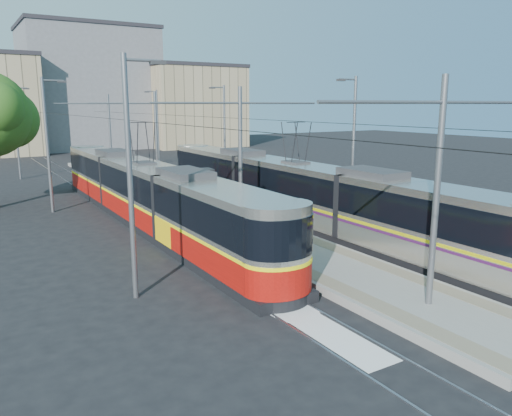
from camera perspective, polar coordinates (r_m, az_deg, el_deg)
ground at (r=19.57m, az=9.98°, el=-7.63°), size 160.00×160.00×0.00m
platform at (r=33.75m, az=-9.29°, el=0.88°), size 4.00×50.00×0.30m
tactile_strip_left at (r=33.22m, az=-11.62°, el=0.89°), size 0.70×50.00×0.01m
tactile_strip_right at (r=34.28m, az=-7.06°, el=1.37°), size 0.70×50.00×0.01m
rails at (r=33.78m, az=-9.29°, el=0.65°), size 8.71×70.00×0.03m
track_arrow at (r=15.28m, az=7.10°, el=-13.24°), size 1.20×5.00×0.01m
tram_left at (r=27.86m, az=-12.58°, el=1.71°), size 2.43×28.05×5.50m
tram_right at (r=27.58m, az=4.48°, el=2.17°), size 2.43×29.26×5.50m
catenary at (r=30.59m, az=-7.54°, el=8.08°), size 9.20×70.00×7.00m
street_lamps at (r=36.97m, az=-11.86°, el=8.03°), size 15.18×38.22×8.00m
shelter at (r=29.51m, az=-5.62°, el=2.25°), size 0.81×1.18×2.45m
building_centre at (r=79.95m, az=-18.46°, el=12.86°), size 18.36×14.28×17.50m
building_right at (r=78.72m, az=-7.15°, el=11.49°), size 14.28×10.20×12.30m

